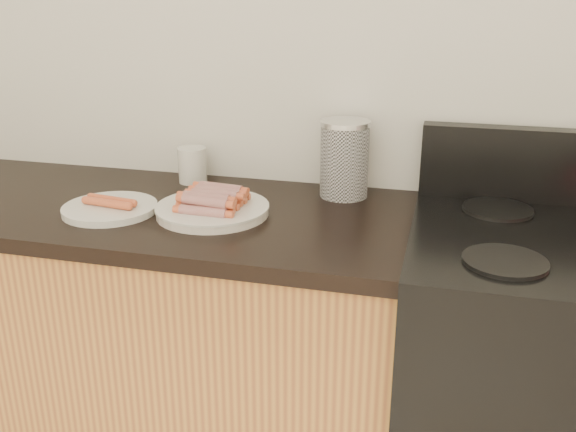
% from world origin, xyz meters
% --- Properties ---
extents(wall_back, '(4.00, 0.04, 2.60)m').
position_xyz_m(wall_back, '(0.00, 2.00, 1.30)').
color(wall_back, silver).
rests_on(wall_back, ground).
extents(cabinet_base, '(2.20, 0.59, 0.86)m').
position_xyz_m(cabinet_base, '(-0.70, 1.69, 0.43)').
color(cabinet_base, '#B17932').
rests_on(cabinet_base, floor).
extents(counter_slab, '(2.20, 0.62, 0.04)m').
position_xyz_m(counter_slab, '(-0.70, 1.69, 0.88)').
color(counter_slab, black).
rests_on(counter_slab, cabinet_base).
extents(stove, '(0.76, 0.65, 0.91)m').
position_xyz_m(stove, '(0.78, 1.68, 0.46)').
color(stove, black).
rests_on(stove, floor).
extents(stove_panel, '(0.76, 0.06, 0.20)m').
position_xyz_m(stove_panel, '(0.78, 1.96, 1.01)').
color(stove_panel, black).
rests_on(stove_panel, stove).
extents(burner_near_left, '(0.18, 0.18, 0.01)m').
position_xyz_m(burner_near_left, '(0.61, 1.51, 0.92)').
color(burner_near_left, black).
rests_on(burner_near_left, stove).
extents(burner_far_left, '(0.18, 0.18, 0.01)m').
position_xyz_m(burner_far_left, '(0.61, 1.84, 0.92)').
color(burner_far_left, black).
rests_on(burner_far_left, stove).
extents(main_plate, '(0.32, 0.32, 0.02)m').
position_xyz_m(main_plate, '(-0.11, 1.66, 0.91)').
color(main_plate, white).
rests_on(main_plate, counter_slab).
extents(side_plate, '(0.27, 0.27, 0.02)m').
position_xyz_m(side_plate, '(-0.38, 1.61, 0.91)').
color(side_plate, white).
rests_on(side_plate, counter_slab).
extents(hotdog_pile, '(0.13, 0.18, 0.05)m').
position_xyz_m(hotdog_pile, '(-0.11, 1.66, 0.94)').
color(hotdog_pile, '#A1302D').
rests_on(hotdog_pile, main_plate).
extents(plain_sausages, '(0.14, 0.07, 0.02)m').
position_xyz_m(plain_sausages, '(-0.38, 1.61, 0.93)').
color(plain_sausages, orange).
rests_on(plain_sausages, side_plate).
extents(canister, '(0.14, 0.14, 0.22)m').
position_xyz_m(canister, '(0.19, 1.90, 1.01)').
color(canister, silver).
rests_on(canister, counter_slab).
extents(mug, '(0.10, 0.10, 0.11)m').
position_xyz_m(mug, '(-0.27, 1.92, 0.95)').
color(mug, white).
rests_on(mug, counter_slab).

